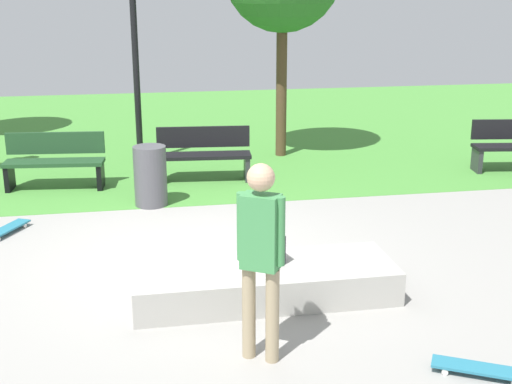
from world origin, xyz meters
TOP-DOWN VIEW (x-y plane):
  - ground_plane at (0.00, 0.00)m, footprint 28.00×28.00m
  - grass_lawn at (0.00, 7.98)m, footprint 26.60×12.03m
  - concrete_ledge at (0.72, -1.34)m, footprint 2.77×0.97m
  - backpack_on_ledge at (0.81, -1.24)m, footprint 0.27×0.32m
  - skater_performing_trick at (0.45, -2.56)m, footprint 0.38×0.34m
  - skateboard_by_ledge at (2.23, -3.18)m, footprint 0.80×0.56m
  - skateboard_spare at (-2.32, 1.22)m, footprint 0.55×0.80m
  - park_bench_center_lawn at (-1.87, 3.38)m, footprint 1.64×0.63m
  - park_bench_far_left at (0.59, 3.42)m, footprint 1.63×0.61m
  - trash_bin at (-0.35, 2.16)m, footprint 0.49×0.49m

SIDE VIEW (x-z plane):
  - ground_plane at x=0.00m, z-range 0.00..0.00m
  - grass_lawn at x=0.00m, z-range 0.00..0.01m
  - skateboard_by_ledge at x=2.23m, z-range 0.02..0.10m
  - skateboard_spare at x=-2.32m, z-range 0.02..0.10m
  - concrete_ledge at x=0.72m, z-range 0.00..0.36m
  - trash_bin at x=-0.35m, z-range 0.00..0.92m
  - park_bench_center_lawn at x=-1.87m, z-range 0.03..0.94m
  - park_bench_far_left at x=0.59m, z-range 0.03..0.94m
  - backpack_on_ledge at x=0.81m, z-range 0.36..0.68m
  - skater_performing_trick at x=0.45m, z-range 0.16..1.96m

